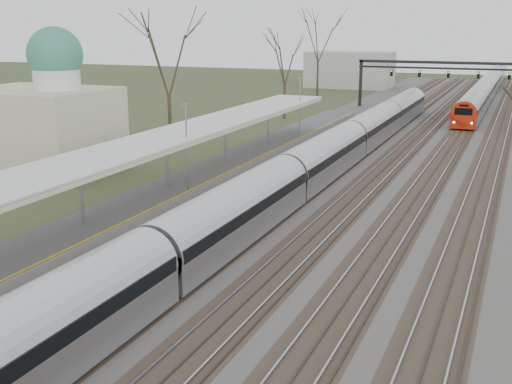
# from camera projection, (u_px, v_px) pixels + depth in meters

# --- Properties ---
(track_bed) EXTENTS (24.00, 160.00, 0.22)m
(track_bed) POSITION_uv_depth(u_px,v_px,m) (393.00, 152.00, 53.60)
(track_bed) COLOR #474442
(track_bed) RESTS_ON ground
(platform) EXTENTS (3.50, 69.00, 1.00)m
(platform) POSITION_uv_depth(u_px,v_px,m) (196.00, 183.00, 41.36)
(platform) COLOR #9E9B93
(platform) RESTS_ON ground
(canopy) EXTENTS (4.10, 50.00, 3.11)m
(canopy) POSITION_uv_depth(u_px,v_px,m) (157.00, 142.00, 36.47)
(canopy) COLOR slate
(canopy) RESTS_ON platform
(dome_building) EXTENTS (10.00, 8.00, 10.30)m
(dome_building) POSITION_uv_depth(u_px,v_px,m) (41.00, 121.00, 45.75)
(dome_building) COLOR beige
(dome_building) RESTS_ON ground
(signal_gantry) EXTENTS (21.00, 0.59, 6.08)m
(signal_gantry) POSITION_uv_depth(u_px,v_px,m) (443.00, 71.00, 79.12)
(signal_gantry) COLOR black
(signal_gantry) RESTS_ON ground
(tree_west_far) EXTENTS (5.50, 5.50, 11.33)m
(tree_west_far) POSITION_uv_depth(u_px,v_px,m) (168.00, 55.00, 51.82)
(tree_west_far) COLOR #2D231C
(tree_west_far) RESTS_ON ground
(train_near) EXTENTS (2.62, 75.21, 3.05)m
(train_near) POSITION_uv_depth(u_px,v_px,m) (322.00, 158.00, 44.31)
(train_near) COLOR #9EA0A7
(train_near) RESTS_ON ground
(train_far) EXTENTS (2.62, 75.21, 3.05)m
(train_far) POSITION_uv_depth(u_px,v_px,m) (487.00, 86.00, 97.10)
(train_far) COLOR #9EA0A7
(train_far) RESTS_ON ground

